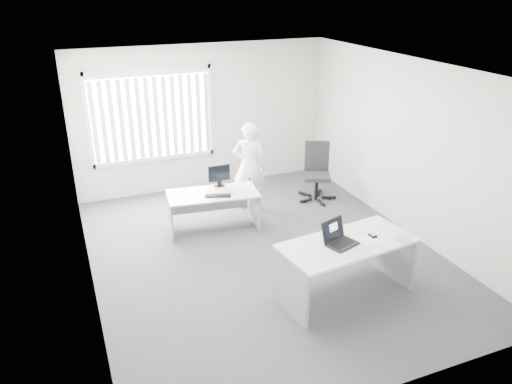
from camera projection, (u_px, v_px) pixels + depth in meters
name	position (u px, v px, depth m)	size (l,w,h in m)	color
ground	(264.00, 254.00, 7.66)	(6.00, 6.00, 0.00)	#48494F
wall_back	(204.00, 118.00, 9.65)	(5.00, 0.02, 2.80)	beige
wall_front	(393.00, 276.00, 4.55)	(5.00, 0.02, 2.80)	beige
wall_left	(81.00, 195.00, 6.23)	(0.02, 6.00, 2.80)	beige
wall_right	(408.00, 148.00, 7.97)	(0.02, 6.00, 2.80)	beige
ceiling	(265.00, 69.00, 6.55)	(5.00, 6.00, 0.02)	white
window	(152.00, 116.00, 9.21)	(2.32, 0.06, 1.76)	silver
blinds	(153.00, 118.00, 9.17)	(2.20, 0.10, 1.50)	white
desk_near	(347.00, 257.00, 6.45)	(1.84, 1.03, 0.80)	silver
desk_far	(213.00, 203.00, 8.21)	(1.54, 0.86, 0.67)	silver
office_chair	(316.00, 182.00, 9.45)	(0.82, 0.82, 1.09)	black
person	(249.00, 166.00, 8.89)	(0.59, 0.39, 1.61)	white
laptop	(343.00, 235.00, 6.23)	(0.38, 0.34, 0.30)	black
paper_sheet	(370.00, 240.00, 6.40)	(0.28, 0.20, 0.00)	white
mouse	(373.00, 235.00, 6.48)	(0.07, 0.11, 0.05)	silver
booklet	(404.00, 240.00, 6.40)	(0.16, 0.22, 0.01)	white
keyboard	(218.00, 196.00, 8.01)	(0.41, 0.14, 0.02)	black
monitor	(219.00, 176.00, 8.32)	(0.37, 0.11, 0.37)	black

